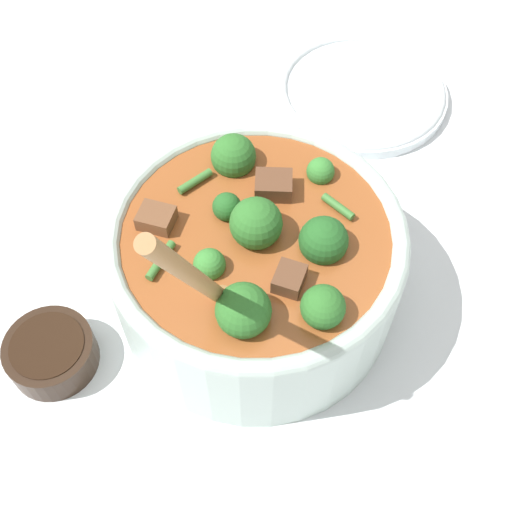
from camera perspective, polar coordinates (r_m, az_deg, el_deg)
ground_plane at (r=0.62m, az=-0.00°, el=-3.73°), size 4.00×4.00×0.00m
stew_bowl at (r=0.57m, az=0.02°, el=-0.46°), size 0.26×0.26×0.28m
condiment_bowl at (r=0.60m, az=-17.77°, el=-8.13°), size 0.08×0.08×0.03m
empty_plate at (r=0.81m, az=9.32°, el=14.25°), size 0.21×0.21×0.02m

